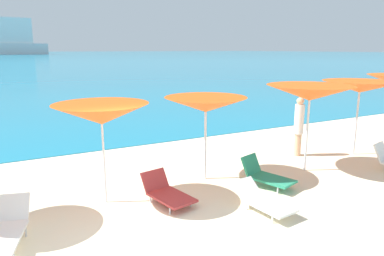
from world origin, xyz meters
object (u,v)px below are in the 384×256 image
umbrella_4 (101,114)px  umbrella_7 (360,87)px  lounge_chair_0 (6,229)px  lounge_chair_5 (166,192)px  umbrella_6 (310,93)px  lounge_chair_10 (265,175)px  umbrella_5 (206,105)px  beachgoer_2 (299,124)px  lounge_chair_6 (263,200)px

umbrella_4 → umbrella_7: (7.86, -0.07, 0.18)m
umbrella_4 → lounge_chair_0: 2.71m
umbrella_7 → lounge_chair_5: bearing=-175.2°
umbrella_6 → lounge_chair_5: bearing=-177.9°
lounge_chair_10 → lounge_chair_0: bearing=162.8°
umbrella_7 → lounge_chair_10: bearing=-169.4°
lounge_chair_10 → umbrella_6: bearing=-5.8°
lounge_chair_5 → lounge_chair_10: lounge_chair_10 is taller
umbrella_5 → umbrella_7: umbrella_7 is taller
lounge_chair_0 → beachgoer_2: (8.12, 1.61, 0.69)m
umbrella_5 → lounge_chair_0: (-4.55, -1.20, -1.62)m
umbrella_4 → lounge_chair_10: bearing=-13.0°
beachgoer_2 → umbrella_5: bearing=61.4°
beachgoer_2 → lounge_chair_10: bearing=85.9°
umbrella_5 → lounge_chair_6: 2.74m
umbrella_7 → lounge_chair_6: size_ratio=1.65×
umbrella_6 → lounge_chair_6: (-2.61, -1.42, -1.90)m
umbrella_4 → lounge_chair_5: (1.15, -0.64, -1.70)m
umbrella_5 → umbrella_7: (5.24, -0.32, 0.21)m
umbrella_6 → umbrella_7: size_ratio=0.99×
umbrella_6 → lounge_chair_0: size_ratio=1.44×
umbrella_5 → umbrella_6: (2.73, -0.73, 0.21)m
lounge_chair_6 → umbrella_4: bearing=138.3°
umbrella_5 → beachgoer_2: umbrella_5 is taller
lounge_chair_6 → beachgoer_2: size_ratio=0.79×
umbrella_6 → umbrella_4: bearing=174.8°
umbrella_4 → umbrella_6: 5.38m
umbrella_7 → lounge_chair_0: bearing=-174.9°
lounge_chair_5 → lounge_chair_6: lounge_chair_5 is taller
umbrella_5 → umbrella_6: size_ratio=0.94×
umbrella_6 → lounge_chair_6: umbrella_6 is taller
lounge_chair_6 → umbrella_5: bearing=86.3°
lounge_chair_6 → lounge_chair_10: lounge_chair_10 is taller
umbrella_6 → lounge_chair_0: 7.52m
lounge_chair_10 → beachgoer_2: (2.51, 1.52, 0.72)m
umbrella_5 → umbrella_7: bearing=-3.5°
umbrella_7 → lounge_chair_5: (-6.71, -0.57, -1.88)m
lounge_chair_10 → beachgoer_2: beachgoer_2 is taller
umbrella_4 → umbrella_6: (5.35, -0.49, 0.18)m
umbrella_5 → lounge_chair_5: (-1.47, -0.89, -1.67)m
umbrella_5 → umbrella_4: bearing=-174.6°
umbrella_6 → lounge_chair_6: 3.53m
umbrella_6 → beachgoer_2: umbrella_6 is taller
umbrella_6 → umbrella_7: (2.51, 0.41, -0.00)m
lounge_chair_0 → umbrella_7: bearing=20.2°
umbrella_7 → lounge_chair_6: bearing=-160.3°
umbrella_6 → umbrella_7: bearing=9.3°
lounge_chair_10 → beachgoer_2: size_ratio=0.75×
umbrella_4 → umbrella_7: 7.86m
beachgoer_2 → umbrella_6: bearing=108.7°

